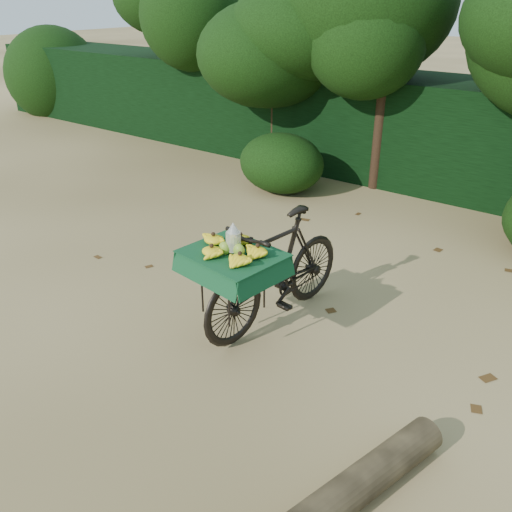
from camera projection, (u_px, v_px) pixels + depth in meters
The scene contains 6 objects.
ground at pixel (282, 393), 4.71m from camera, with size 80.00×80.00×0.00m, color tan.
vendor_bicycle at pixel (275, 269), 5.48m from camera, with size 0.94×2.03×1.20m.
hedge_backdrop at pixel (503, 143), 8.81m from camera, with size 26.00×1.80×1.80m, color black.
tree_row at pixel (458, 75), 8.11m from camera, with size 14.50×2.00×4.00m, color black, non-canonical shape.
bush_clumps at pixel (494, 212), 7.31m from camera, with size 8.80×1.70×0.90m, color black, non-canonical shape.
leaf_litter at pixel (321, 356), 5.17m from camera, with size 7.00×7.30×0.01m, color #4D3014, non-canonical shape.
Camera 1 is at (2.05, -3.08, 3.16)m, focal length 38.00 mm.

